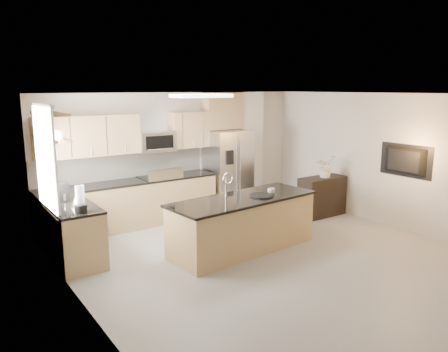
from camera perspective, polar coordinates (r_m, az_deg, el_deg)
floor at (r=7.15m, az=6.95°, el=-10.79°), size 6.50×6.50×0.00m
ceiling at (r=6.62m, az=7.50°, el=10.53°), size 6.00×6.50×0.02m
wall_back at (r=9.39m, az=-6.13°, el=2.86°), size 6.00×0.02×2.60m
wall_left at (r=5.30m, az=-17.79°, el=-4.38°), size 0.02×6.50×2.60m
wall_right at (r=9.02m, az=21.58°, el=1.76°), size 0.02×6.50×2.60m
back_counter at (r=8.76m, az=-12.05°, el=-3.49°), size 3.55×0.66×1.44m
left_counter at (r=7.34m, az=-19.26°, el=-6.95°), size 0.66×1.50×0.92m
range at (r=9.00m, az=-8.36°, el=-2.96°), size 0.76×0.64×1.14m
upper_cabinets at (r=8.63m, az=-13.30°, el=5.37°), size 3.50×0.33×0.75m
microwave at (r=8.90m, az=-8.93°, el=4.45°), size 0.76×0.40×0.40m
refrigerator at (r=9.70m, az=0.50°, el=0.74°), size 0.92×0.78×1.78m
partition_column at (r=10.26m, az=3.25°, el=3.63°), size 0.60×0.30×2.60m
window at (r=7.00m, az=-22.28°, el=2.00°), size 0.04×1.15×1.65m
shelf_lower at (r=7.08m, az=-21.64°, el=4.61°), size 0.30×1.20×0.04m
shelf_upper at (r=7.05m, az=-21.87°, el=7.59°), size 0.30×1.20×0.04m
ceiling_fixture at (r=7.66m, az=-2.97°, el=10.43°), size 1.00×0.50×0.06m
island at (r=7.39m, az=2.47°, el=-6.21°), size 2.68×1.15×1.33m
credenza at (r=9.54m, az=12.66°, el=-2.61°), size 1.05×0.45×0.84m
cup at (r=7.55m, az=6.19°, el=-1.95°), size 0.14×0.14×0.10m
platter at (r=7.36m, az=4.91°, el=-2.57°), size 0.49×0.49×0.02m
blender at (r=6.62m, az=-18.26°, el=-3.13°), size 0.17×0.17×0.40m
kettle at (r=6.96m, az=-18.62°, el=-3.00°), size 0.20×0.20×0.25m
coffee_maker at (r=7.42m, az=-20.26°, el=-1.99°), size 0.18×0.21×0.30m
bowl at (r=7.37m, az=-22.49°, el=8.21°), size 0.50×0.50×0.10m
flower_vase at (r=9.38m, az=13.14°, el=1.98°), size 0.75×0.69×0.71m
television at (r=8.83m, az=22.35°, el=1.83°), size 0.14×1.08×0.62m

